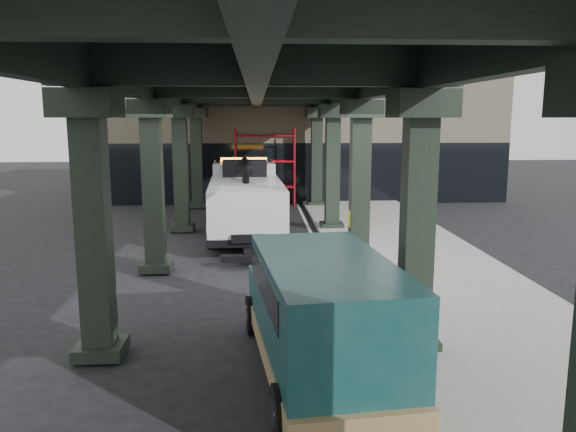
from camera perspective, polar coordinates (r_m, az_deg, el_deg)
name	(u,v)px	position (r m, az deg, el deg)	size (l,w,h in m)	color
ground	(274,291)	(14.93, -1.47, -7.58)	(90.00, 90.00, 0.00)	black
sidewalk	(420,266)	(17.53, 13.25, -4.94)	(5.00, 40.00, 0.15)	gray
lane_stripe	(328,269)	(16.98, 4.10, -5.42)	(0.12, 38.00, 0.01)	silver
viaduct	(256,83)	(16.26, -3.22, 13.33)	(7.40, 32.00, 6.40)	black
building	(296,126)	(34.32, 0.87, 9.12)	(22.00, 10.00, 8.00)	#C6B793
scaffolding	(265,165)	(28.98, -2.36, 5.21)	(3.08, 0.88, 4.00)	red
tow_truck	(245,197)	(22.01, -4.38, 1.98)	(3.02, 9.23, 2.99)	black
towed_van	(321,313)	(9.80, 3.40, -9.78)	(2.70, 5.66, 2.22)	#103B3B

